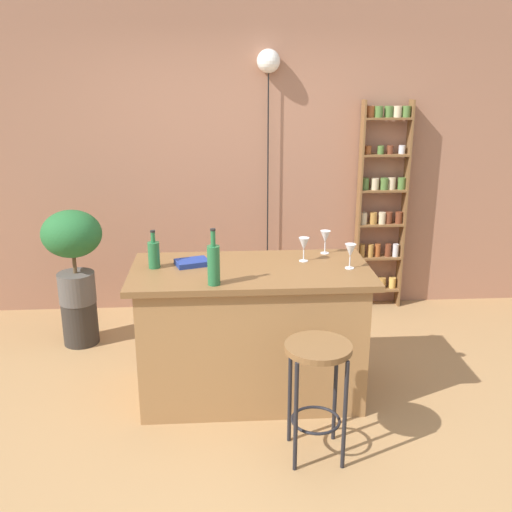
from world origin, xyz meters
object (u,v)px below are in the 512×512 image
Objects in this scene: bottle_sauce_amber at (214,264)px; pendant_globe_light at (268,66)px; wine_glass_left at (304,244)px; bottle_vinegar at (154,254)px; plant_stool at (80,322)px; bar_stool at (317,372)px; cookbook at (192,263)px; wine_glass_center at (325,237)px; spice_shelf at (382,203)px; potted_plant at (73,246)px; wine_glass_right at (350,251)px.

pendant_globe_light is (0.48, 1.83, 1.13)m from bottle_sauce_amber.
bottle_sauce_amber is 2.11× the size of wine_glass_left.
bottle_vinegar is 0.52m from bottle_sauce_amber.
bottle_vinegar reaches higher than plant_stool.
bar_stool is 1.14m from cookbook.
cookbook is at bearing -167.57° from wine_glass_center.
plant_stool is at bearing 133.86° from bottle_sauce_amber.
plant_stool is 1.03× the size of bottle_sauce_amber.
spice_shelf is at bearing 13.83° from plant_stool.
spice_shelf is (0.95, 2.22, 0.46)m from bar_stool.
potted_plant is 1.87m from wine_glass_left.
bar_stool is 0.37× the size of spice_shelf.
bottle_sauce_amber is (1.11, -1.15, 0.86)m from plant_stool.
spice_shelf is 1.66m from wine_glass_left.
cookbook is (-1.66, -1.42, -0.06)m from spice_shelf.
cookbook is 0.09× the size of pendant_globe_light.
cookbook reaches higher than bar_stool.
bottle_vinegar reaches higher than bar_stool.
pendant_globe_light is (0.62, 1.45, 1.24)m from cookbook.
pendant_globe_light is at bearing 59.79° from bottle_vinegar.
potted_plant reaches higher than wine_glass_right.
bar_stool is 2.02× the size of bottle_sauce_amber.
wine_glass_left is at bearing -123.37° from spice_shelf.
cookbook reaches higher than plant_stool.
bottle_vinegar is 2.08m from pendant_globe_light.
bottle_vinegar is 1.54× the size of wine_glass_left.
spice_shelf is 1.68m from wine_glass_right.
bar_stool is 1.31m from bottle_vinegar.
potted_plant is 4.61× the size of wine_glass_right.
bar_stool is 4.27× the size of wine_glass_center.
bottle_vinegar reaches higher than wine_glass_right.
spice_shelf is 0.82× the size of pendant_globe_light.
spice_shelf is at bearing 37.51° from bottle_vinegar.
cookbook is at bearing 172.72° from wine_glass_right.
wine_glass_right is at bearing -25.12° from cookbook.
wine_glass_left is at bearing 87.80° from bar_stool.
pendant_globe_light reaches higher than potted_plant.
bottle_vinegar is at bearing 175.71° from wine_glass_right.
wine_glass_right is at bearing -75.77° from pendant_globe_light.
plant_stool is 1.45m from cookbook.
plant_stool is at bearing 155.40° from wine_glass_right.
bar_stool is 4.27× the size of wine_glass_left.
spice_shelf is 2.19m from cookbook.
wine_glass_left is 1.00× the size of wine_glass_right.
wine_glass_right reaches higher than cookbook.
bottle_sauce_amber is at bearing -164.43° from wine_glass_right.
bottle_vinegar is at bearing -168.40° from wine_glass_center.
spice_shelf reaches higher than potted_plant.
spice_shelf reaches higher than bottle_vinegar.
spice_shelf is at bearing -1.43° from pendant_globe_light.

